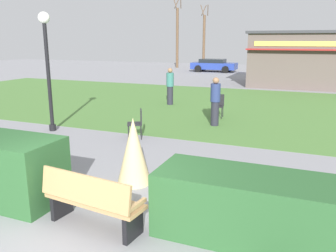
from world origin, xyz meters
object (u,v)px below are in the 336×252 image
at_px(lamppost_mid, 47,57).
at_px(food_kiosk, 317,59).
at_px(tree_left_bg, 177,37).
at_px(park_bench, 92,200).
at_px(cafe_chair_east, 138,121).
at_px(tree_center_bg, 204,40).
at_px(person_standing, 215,101).
at_px(cafe_chair_west, 218,104).
at_px(person_strolling, 170,86).
at_px(parked_car_west_slot, 214,65).

distance_m(lamppost_mid, food_kiosk, 17.70).
bearing_deg(tree_left_bg, food_kiosk, -39.37).
bearing_deg(park_bench, lamppost_mid, 135.31).
relative_size(lamppost_mid, food_kiosk, 0.45).
height_order(cafe_chair_east, tree_center_bg, tree_center_bg).
bearing_deg(cafe_chair_east, person_standing, 54.97).
bearing_deg(lamppost_mid, park_bench, -44.69).
distance_m(cafe_chair_west, cafe_chair_east, 4.14).
bearing_deg(person_strolling, cafe_chair_west, -152.90).
bearing_deg(person_strolling, person_standing, -165.99).
distance_m(park_bench, cafe_chair_west, 8.89).
height_order(food_kiosk, tree_center_bg, tree_center_bg).
xyz_separation_m(park_bench, tree_center_bg, (-8.43, 33.90, 2.46)).
bearing_deg(person_strolling, cafe_chair_east, 163.55).
bearing_deg(parked_car_west_slot, lamppost_mid, -87.62).
bearing_deg(person_standing, cafe_chair_east, -19.26).
xyz_separation_m(park_bench, lamppost_mid, (-4.82, 4.76, 1.92)).
bearing_deg(food_kiosk, lamppost_mid, -116.76).
height_order(food_kiosk, person_standing, food_kiosk).
xyz_separation_m(food_kiosk, tree_left_bg, (-14.00, 11.49, 1.53)).
distance_m(tree_left_bg, tree_center_bg, 3.07).
height_order(person_standing, tree_center_bg, tree_center_bg).
bearing_deg(person_standing, food_kiosk, -177.91).
xyz_separation_m(person_standing, tree_left_bg, (-10.82, 24.54, 2.42)).
relative_size(lamppost_mid, parked_car_west_slot, 0.89).
relative_size(lamppost_mid, tree_left_bg, 0.52).
relative_size(person_standing, tree_left_bg, 0.23).
relative_size(lamppost_mid, person_strolling, 2.23).
xyz_separation_m(lamppost_mid, person_strolling, (1.78, 5.98, -1.54)).
height_order(lamppost_mid, person_strolling, lamppost_mid).
bearing_deg(person_standing, lamppost_mid, -44.40).
xyz_separation_m(lamppost_mid, parked_car_west_slot, (-0.99, 23.80, -1.75)).
xyz_separation_m(lamppost_mid, tree_left_bg, (-6.04, 27.28, 0.88)).
height_order(cafe_chair_west, parked_car_west_slot, parked_car_west_slot).
xyz_separation_m(person_standing, tree_center_bg, (-8.40, 26.40, 2.08)).
relative_size(cafe_chair_west, person_strolling, 0.53).
distance_m(person_strolling, tree_center_bg, 23.87).
xyz_separation_m(park_bench, parked_car_west_slot, (-5.81, 28.57, 0.16)).
relative_size(food_kiosk, person_standing, 4.93).
height_order(lamppost_mid, tree_center_bg, tree_center_bg).
distance_m(park_bench, tree_left_bg, 33.95).
relative_size(food_kiosk, tree_center_bg, 1.26).
relative_size(park_bench, food_kiosk, 0.21).
bearing_deg(tree_center_bg, lamppost_mid, -82.93).
height_order(person_strolling, person_standing, same).
distance_m(cafe_chair_east, tree_left_bg, 28.64).
bearing_deg(person_strolling, tree_left_bg, -8.70).
distance_m(parked_car_west_slot, tree_center_bg, 6.38).
xyz_separation_m(lamppost_mid, tree_center_bg, (-3.62, 29.14, 0.55)).
bearing_deg(tree_left_bg, tree_center_bg, 37.48).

